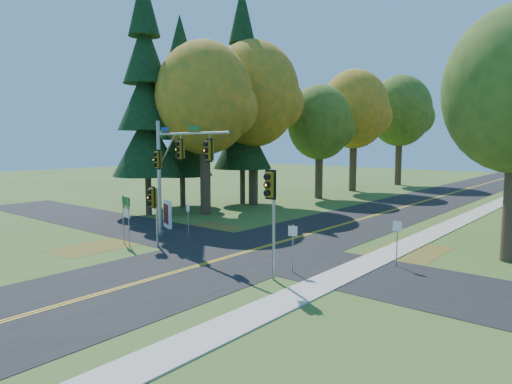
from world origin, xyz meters
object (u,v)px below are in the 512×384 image
Objects in this scene: traffic_mast at (173,164)px; east_signal_pole at (271,197)px; route_sign_cluster at (126,210)px; info_kiosk at (167,215)px.

traffic_mast is 9.68m from east_signal_pole.
route_sign_cluster is 5.38m from info_kiosk.
traffic_mast reaches higher than east_signal_pole.
route_sign_cluster is at bearing 178.57° from east_signal_pole.
traffic_mast reaches higher than route_sign_cluster.
info_kiosk is at bearing 130.02° from route_sign_cluster.
traffic_mast is at bearing 71.48° from route_sign_cluster.
east_signal_pole is at bearing -1.96° from traffic_mast.
east_signal_pole reaches higher than info_kiosk.
route_sign_cluster is at bearing -111.84° from traffic_mast.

